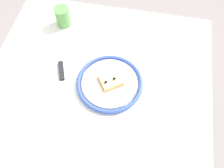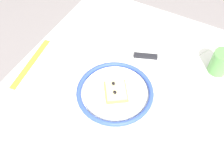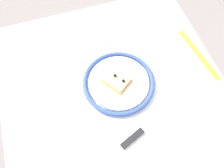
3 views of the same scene
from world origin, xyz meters
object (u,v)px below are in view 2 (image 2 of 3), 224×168
at_px(fork, 83,137).
at_px(knife, 136,55).
at_px(dining_table, 126,102).
at_px(pizza_slice_near, 116,91).
at_px(napkin, 187,47).
at_px(measuring_tape, 31,63).
at_px(plate, 115,92).
at_px(cup, 220,62).

bearing_deg(fork, knife, 0.14).
xyz_separation_m(dining_table, pizza_slice_near, (-0.05, 0.02, 0.13)).
height_order(dining_table, fork, fork).
relative_size(knife, fork, 1.14).
bearing_deg(napkin, knife, 131.49).
bearing_deg(measuring_tape, pizza_slice_near, -94.18).
bearing_deg(measuring_tape, knife, -64.23).
distance_m(plate, knife, 0.20).
xyz_separation_m(pizza_slice_near, fork, (-0.19, 0.02, -0.02)).
distance_m(pizza_slice_near, measuring_tape, 0.35).
xyz_separation_m(knife, fork, (-0.39, -0.00, -0.00)).
distance_m(pizza_slice_near, napkin, 0.37).
relative_size(pizza_slice_near, fork, 0.57).
distance_m(dining_table, knife, 0.19).
bearing_deg(plate, knife, 3.52).
bearing_deg(cup, plate, 134.05).
bearing_deg(cup, knife, 104.47).
distance_m(knife, cup, 0.31).
height_order(dining_table, napkin, napkin).
xyz_separation_m(knife, measuring_tape, (-0.22, 0.33, -0.00)).
height_order(cup, measuring_tape, cup).
bearing_deg(pizza_slice_near, cup, -45.02).
bearing_deg(plate, measuring_tape, 94.48).
relative_size(pizza_slice_near, cup, 1.27).
height_order(pizza_slice_near, knife, pizza_slice_near).
height_order(plate, knife, plate).
xyz_separation_m(knife, napkin, (0.14, -0.16, -0.00)).
distance_m(knife, fork, 0.39).
height_order(plate, cup, cup).
height_order(knife, cup, cup).
bearing_deg(knife, dining_table, -166.64).
bearing_deg(dining_table, plate, 155.48).
height_order(cup, napkin, cup).
height_order(plate, fork, plate).
relative_size(dining_table, napkin, 7.33).
bearing_deg(measuring_tape, fork, -124.02).
relative_size(dining_table, fork, 4.52).
distance_m(fork, napkin, 0.55).
bearing_deg(knife, napkin, -48.51).
height_order(plate, pizza_slice_near, pizza_slice_near).
xyz_separation_m(plate, napkin, (0.34, -0.15, -0.01)).
distance_m(fork, cup, 0.55).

